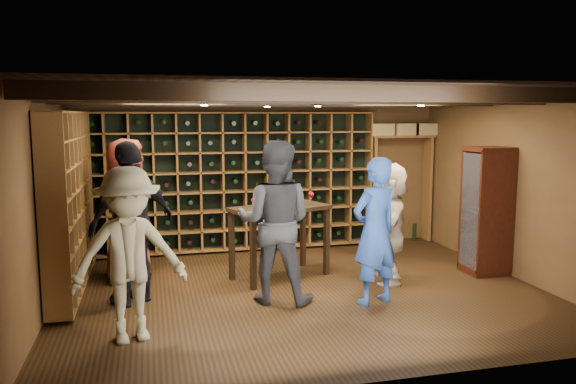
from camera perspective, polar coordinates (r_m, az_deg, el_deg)
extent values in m
plane|color=black|center=(7.23, 1.52, -10.04)|extent=(6.00, 6.00, 0.00)
plane|color=brown|center=(9.36, -2.53, 1.90)|extent=(6.00, 0.00, 6.00)
plane|color=brown|center=(4.62, 9.90, -4.39)|extent=(6.00, 0.00, 6.00)
plane|color=brown|center=(6.80, -23.61, -1.02)|extent=(0.00, 5.00, 5.00)
plane|color=brown|center=(8.26, 22.04, 0.54)|extent=(0.00, 5.00, 5.00)
plane|color=black|center=(6.88, 1.60, 10.18)|extent=(6.00, 6.00, 0.00)
cube|color=black|center=(5.36, 6.26, 9.94)|extent=(5.90, 0.18, 0.16)
cube|color=black|center=(6.40, 2.82, 9.63)|extent=(5.90, 0.18, 0.16)
cube|color=black|center=(7.46, 0.35, 9.39)|extent=(5.90, 0.18, 0.16)
cube|color=black|center=(8.53, -1.50, 9.20)|extent=(5.90, 0.18, 0.16)
cylinder|color=black|center=(6.66, -8.53, 9.23)|extent=(0.10, 0.10, 0.10)
cylinder|color=black|center=(7.35, 3.04, 9.17)|extent=(0.10, 0.10, 0.10)
cylinder|color=black|center=(7.11, 13.34, 9.02)|extent=(0.10, 0.10, 0.10)
cylinder|color=black|center=(8.00, -2.13, 9.07)|extent=(0.10, 0.10, 0.10)
cube|color=brown|center=(9.12, -5.55, 1.08)|extent=(4.65, 0.30, 2.20)
cube|color=black|center=(9.12, -5.55, 1.08)|extent=(4.56, 0.02, 2.16)
cube|color=brown|center=(7.59, -21.29, -0.79)|extent=(0.30, 2.65, 2.20)
cube|color=black|center=(7.59, -21.29, -0.79)|extent=(0.29, 0.02, 2.16)
cube|color=brown|center=(9.91, 11.46, 5.56)|extent=(1.15, 0.32, 0.04)
cube|color=brown|center=(10.22, 13.96, 0.37)|extent=(0.05, 0.28, 1.85)
cube|color=brown|center=(9.78, 8.56, 0.19)|extent=(0.05, 0.28, 1.85)
cube|color=tan|center=(9.74, 9.34, 6.29)|extent=(0.40, 0.30, 0.20)
cube|color=tan|center=(9.93, 11.74, 6.25)|extent=(0.40, 0.30, 0.20)
cube|color=tan|center=(10.08, 13.55, 6.22)|extent=(0.40, 0.30, 0.20)
cube|color=#34120A|center=(8.49, 19.28, -7.40)|extent=(0.55, 0.50, 0.10)
cube|color=#34120A|center=(8.32, 19.55, -1.73)|extent=(0.55, 0.50, 1.70)
cube|color=white|center=(8.18, 18.03, -1.82)|extent=(0.01, 0.46, 1.60)
cube|color=#34120A|center=(8.32, 19.55, -1.73)|extent=(0.50, 0.44, 0.02)
sphere|color=#59260C|center=(8.29, 19.46, -1.06)|extent=(0.18, 0.18, 0.18)
imported|color=navy|center=(6.66, 8.83, -3.95)|extent=(0.74, 0.60, 1.74)
imported|color=black|center=(6.64, -1.34, -3.06)|extent=(1.15, 1.04, 1.93)
imported|color=maroon|center=(7.80, -16.06, -1.78)|extent=(0.77, 1.03, 1.91)
imported|color=black|center=(6.83, -15.53, -3.05)|extent=(1.18, 1.06, 1.93)
imported|color=gray|center=(5.71, -15.84, -6.18)|extent=(1.22, 0.85, 1.73)
imported|color=tan|center=(7.57, 10.26, -3.11)|extent=(0.94, 1.55, 1.59)
cube|color=black|center=(7.61, -0.84, -1.66)|extent=(1.46, 1.09, 0.05)
cube|color=black|center=(7.17, -3.56, -6.29)|extent=(0.09, 0.09, 0.94)
cube|color=black|center=(7.85, 3.94, -5.05)|extent=(0.09, 0.09, 0.94)
cube|color=black|center=(7.62, -5.74, -5.46)|extent=(0.09, 0.09, 0.94)
cube|color=black|center=(8.27, 1.53, -4.36)|extent=(0.09, 0.09, 0.94)
cylinder|color=black|center=(7.45, -3.15, -0.57)|extent=(0.07, 0.07, 0.28)
cylinder|color=black|center=(7.60, -1.41, -0.40)|extent=(0.07, 0.07, 0.28)
cylinder|color=black|center=(7.79, 0.59, -0.20)|extent=(0.07, 0.07, 0.28)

